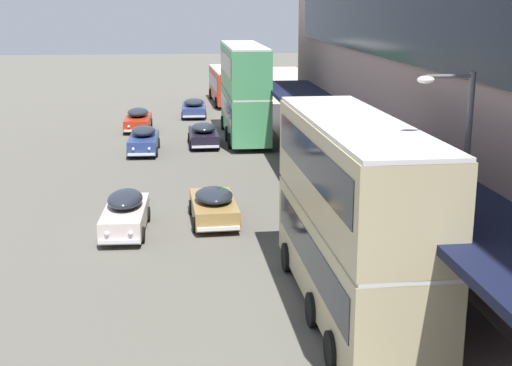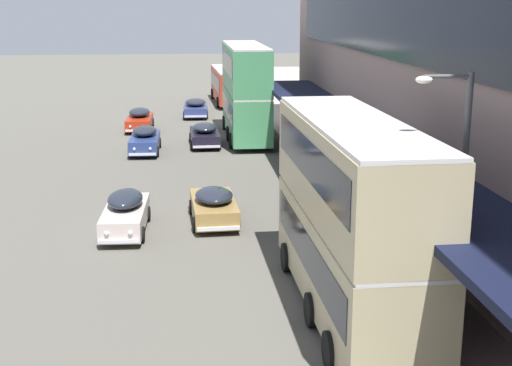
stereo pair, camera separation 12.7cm
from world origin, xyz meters
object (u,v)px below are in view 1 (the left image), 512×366
at_px(sedan_lead_near, 144,140).
at_px(sedan_trailing_near, 125,212).
at_px(transit_bus_kerbside_front, 244,89).
at_px(sedan_lead_mid, 138,119).
at_px(transit_bus_kerbside_far, 227,83).
at_px(sedan_second_mid, 214,205).
at_px(pedestrian_at_kerb, 445,252).
at_px(fire_hydrant, 363,227).
at_px(street_lamp, 458,191).
at_px(transit_bus_kerbside_rear, 352,211).
at_px(sedan_second_near, 194,108).
at_px(sedan_oncoming_rear, 203,135).

height_order(sedan_lead_near, sedan_trailing_near, sedan_trailing_near).
height_order(transit_bus_kerbside_front, sedan_lead_mid, transit_bus_kerbside_front).
height_order(transit_bus_kerbside_front, transit_bus_kerbside_far, transit_bus_kerbside_front).
xyz_separation_m(transit_bus_kerbside_front, sedan_second_mid, (-3.06, -19.13, -2.68)).
relative_size(sedan_lead_mid, sedan_second_mid, 1.09).
xyz_separation_m(pedestrian_at_kerb, fire_hydrant, (-1.43, 4.96, -0.69)).
bearing_deg(transit_bus_kerbside_front, street_lamp, -85.02).
distance_m(transit_bus_kerbside_front, transit_bus_kerbside_rear, 28.68).
relative_size(sedan_lead_mid, pedestrian_at_kerb, 2.63).
distance_m(sedan_lead_near, street_lamp, 28.83).
relative_size(sedan_second_near, sedan_second_mid, 1.07).
xyz_separation_m(transit_bus_kerbside_far, sedan_second_mid, (-3.11, -36.92, -1.09)).
bearing_deg(street_lamp, sedan_lead_mid, 106.07).
bearing_deg(sedan_lead_near, transit_bus_kerbside_front, 31.45).
distance_m(transit_bus_kerbside_far, street_lamp, 49.04).
distance_m(sedan_lead_mid, pedestrian_at_kerb, 33.22).
bearing_deg(transit_bus_kerbside_far, sedan_lead_near, -107.07).
distance_m(sedan_trailing_near, fire_hydrant, 9.60).
bearing_deg(pedestrian_at_kerb, street_lamp, -108.81).
bearing_deg(pedestrian_at_kerb, sedan_second_mid, 132.39).
relative_size(transit_bus_kerbside_rear, sedan_second_mid, 2.39).
relative_size(sedan_second_near, pedestrian_at_kerb, 2.58).
distance_m(transit_bus_kerbside_far, sedan_second_mid, 37.07).
bearing_deg(sedan_second_near, sedan_oncoming_rear, -88.43).
distance_m(sedan_lead_mid, sedan_second_mid, 23.69).
bearing_deg(sedan_second_near, sedan_trailing_near, -96.58).
height_order(sedan_trailing_near, sedan_oncoming_rear, sedan_trailing_near).
relative_size(transit_bus_kerbside_front, sedan_trailing_near, 2.28).
relative_size(transit_bus_kerbside_far, sedan_trailing_near, 2.06).
distance_m(sedan_oncoming_rear, street_lamp, 29.47).
height_order(sedan_lead_mid, sedan_second_near, sedan_lead_mid).
relative_size(transit_bus_kerbside_far, sedan_lead_near, 2.07).
xyz_separation_m(transit_bus_kerbside_far, sedan_lead_near, (-6.72, -21.87, -1.04)).
distance_m(transit_bus_kerbside_rear, sedan_trailing_near, 11.53).
bearing_deg(sedan_second_mid, transit_bus_kerbside_far, 85.19).
xyz_separation_m(transit_bus_kerbside_front, sedan_trailing_near, (-6.70, -20.02, -2.62)).
xyz_separation_m(transit_bus_kerbside_rear, street_lamp, (2.16, -2.44, 1.19)).
bearing_deg(transit_bus_kerbside_rear, pedestrian_at_kerb, 25.22).
xyz_separation_m(transit_bus_kerbside_front, sedan_oncoming_rear, (-2.89, -2.40, -2.67)).
bearing_deg(pedestrian_at_kerb, sedan_trailing_near, 147.22).
bearing_deg(street_lamp, sedan_second_mid, 115.71).
bearing_deg(transit_bus_kerbside_rear, sedan_lead_mid, 103.68).
bearing_deg(transit_bus_kerbside_front, sedan_lead_near, -148.55).
bearing_deg(sedan_oncoming_rear, street_lamp, -78.96).
bearing_deg(sedan_second_mid, pedestrian_at_kerb, -47.61).
relative_size(transit_bus_kerbside_rear, sedan_trailing_near, 2.22).
distance_m(transit_bus_kerbside_rear, transit_bus_kerbside_far, 46.48).
bearing_deg(sedan_second_mid, sedan_lead_near, 103.49).
bearing_deg(sedan_lead_mid, transit_bus_kerbside_far, 61.22).
bearing_deg(sedan_trailing_near, sedan_second_near, 83.42).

